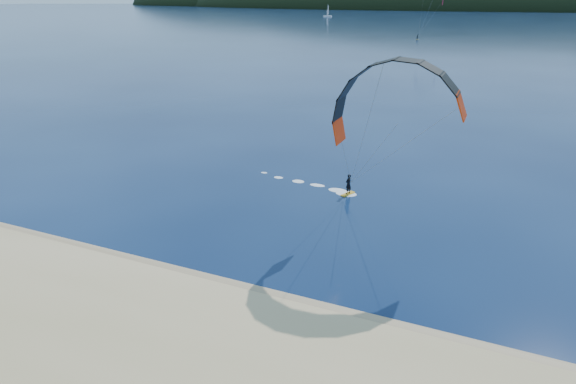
{
  "coord_description": "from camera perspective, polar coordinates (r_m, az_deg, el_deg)",
  "views": [
    {
      "loc": [
        16.34,
        -17.86,
        17.3
      ],
      "look_at": [
        4.23,
        10.0,
        5.0
      ],
      "focal_mm": 30.47,
      "sensor_mm": 36.0,
      "label": 1
    }
  ],
  "objects": [
    {
      "name": "wet_sand",
      "position": [
        32.62,
        -10.9,
        -10.33
      ],
      "size": [
        220.0,
        2.5,
        0.1
      ],
      "color": "#967D57",
      "rests_on": "ground"
    },
    {
      "name": "kitesurfer_far",
      "position": [
        212.53,
        16.5,
        20.6
      ],
      "size": [
        10.37,
        7.46,
        18.17
      ],
      "color": "gold",
      "rests_on": "ground"
    },
    {
      "name": "sailboat",
      "position": [
        435.52,
        4.64,
        19.8
      ],
      "size": [
        7.2,
        4.56,
        10.12
      ],
      "color": "white",
      "rests_on": "ground"
    },
    {
      "name": "ground",
      "position": [
        29.75,
        -15.84,
        -14.49
      ],
      "size": [
        1800.0,
        1800.0,
        0.0
      ],
      "primitive_type": "plane",
      "color": "#071536",
      "rests_on": "ground"
    },
    {
      "name": "headland",
      "position": [
        763.5,
        23.68,
        19.04
      ],
      "size": [
        1200.0,
        310.0,
        140.0
      ],
      "color": "black",
      "rests_on": "ground"
    },
    {
      "name": "kitesurfer_near",
      "position": [
        36.05,
        12.37,
        7.55
      ],
      "size": [
        20.96,
        9.78,
        12.76
      ],
      "color": "gold",
      "rests_on": "ground"
    }
  ]
}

